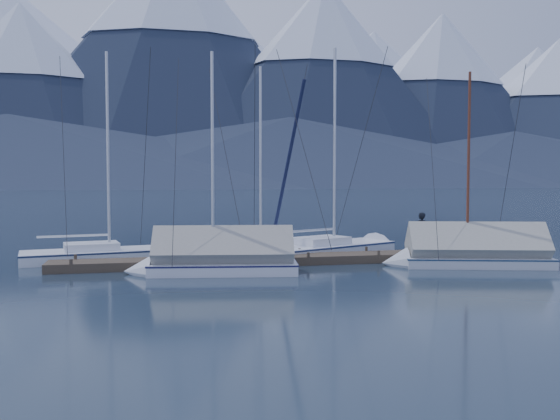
% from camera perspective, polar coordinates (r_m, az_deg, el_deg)
% --- Properties ---
extents(ground, '(1000.00, 1000.00, 0.00)m').
position_cam_1_polar(ground, '(22.27, 1.14, -5.93)').
color(ground, black).
rests_on(ground, ground).
extents(mountain_range, '(877.00, 584.00, 150.50)m').
position_cam_1_polar(mountain_range, '(395.78, -11.47, 10.96)').
color(mountain_range, '#475675').
rests_on(mountain_range, ground).
extents(dock, '(18.00, 1.50, 0.54)m').
position_cam_1_polar(dock, '(24.18, -0.00, -4.95)').
color(dock, '#382D23').
rests_on(dock, ground).
extents(mooring_posts, '(15.12, 1.52, 0.35)m').
position_cam_1_polar(mooring_posts, '(24.04, -1.17, -4.42)').
color(mooring_posts, '#382D23').
rests_on(mooring_posts, ground).
extents(sailboat_open_left, '(7.55, 3.45, 9.67)m').
position_cam_1_polar(sailboat_open_left, '(26.35, -14.98, -4.26)').
color(sailboat_open_left, silver).
rests_on(sailboat_open_left, ground).
extents(sailboat_open_mid, '(7.26, 4.12, 9.26)m').
position_cam_1_polar(sailboat_open_mid, '(26.85, -0.96, -4.04)').
color(sailboat_open_mid, silver).
rests_on(sailboat_open_mid, ground).
extents(sailboat_open_right, '(8.01, 5.29, 10.33)m').
position_cam_1_polar(sailboat_open_right, '(27.82, 6.05, -3.77)').
color(sailboat_open_right, silver).
rests_on(sailboat_open_right, ground).
extents(sailboat_covered_near, '(6.82, 3.66, 8.49)m').
position_cam_1_polar(sailboat_covered_near, '(24.61, 17.24, -4.21)').
color(sailboat_covered_near, silver).
rests_on(sailboat_covered_near, ground).
extents(sailboat_covered_far, '(6.51, 2.97, 8.83)m').
position_cam_1_polar(sailboat_covered_far, '(21.83, -6.78, -4.98)').
color(sailboat_covered_far, silver).
rests_on(sailboat_covered_far, ground).
extents(person, '(0.57, 0.70, 1.67)m').
position_cam_1_polar(person, '(26.45, 13.53, -2.03)').
color(person, black).
rests_on(person, dock).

